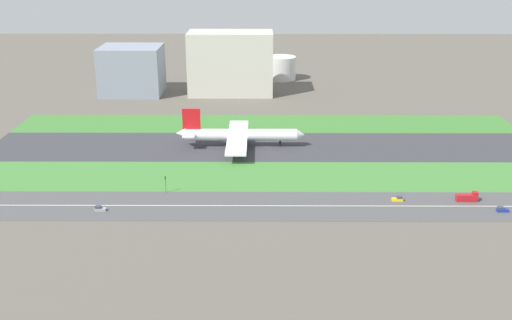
# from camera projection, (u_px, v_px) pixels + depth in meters

# --- Properties ---
(ground_plane) EXTENTS (800.00, 800.00, 0.00)m
(ground_plane) POSITION_uv_depth(u_px,v_px,m) (266.00, 147.00, 304.93)
(ground_plane) COLOR #5B564C
(runway) EXTENTS (280.00, 46.00, 0.10)m
(runway) POSITION_uv_depth(u_px,v_px,m) (266.00, 147.00, 304.92)
(runway) COLOR #38383D
(runway) RESTS_ON ground_plane
(grass_median_north) EXTENTS (280.00, 36.00, 0.10)m
(grass_median_north) POSITION_uv_depth(u_px,v_px,m) (266.00, 124.00, 343.46)
(grass_median_north) COLOR #3D7A33
(grass_median_north) RESTS_ON ground_plane
(grass_median_south) EXTENTS (280.00, 36.00, 0.10)m
(grass_median_south) POSITION_uv_depth(u_px,v_px,m) (267.00, 176.00, 266.37)
(grass_median_south) COLOR #427F38
(grass_median_south) RESTS_ON ground_plane
(highway) EXTENTS (280.00, 28.00, 0.10)m
(highway) POSITION_uv_depth(u_px,v_px,m) (268.00, 206.00, 236.29)
(highway) COLOR #4C4C4F
(highway) RESTS_ON ground_plane
(highway_centerline) EXTENTS (266.00, 0.50, 0.01)m
(highway_centerline) POSITION_uv_depth(u_px,v_px,m) (268.00, 206.00, 236.27)
(highway_centerline) COLOR silver
(highway_centerline) RESTS_ON highway
(airliner) EXTENTS (65.00, 56.00, 19.70)m
(airliner) POSITION_uv_depth(u_px,v_px,m) (238.00, 135.00, 302.88)
(airliner) COLOR white
(airliner) RESTS_ON runway
(car_2) EXTENTS (4.40, 1.80, 2.00)m
(car_2) POSITION_uv_depth(u_px,v_px,m) (398.00, 199.00, 240.44)
(car_2) COLOR yellow
(car_2) RESTS_ON highway
(car_0) EXTENTS (4.40, 1.80, 2.00)m
(car_0) POSITION_uv_depth(u_px,v_px,m) (502.00, 210.00, 230.85)
(car_0) COLOR navy
(car_0) RESTS_ON highway
(truck_0) EXTENTS (8.40, 2.50, 4.00)m
(truck_0) POSITION_uv_depth(u_px,v_px,m) (467.00, 197.00, 240.05)
(truck_0) COLOR #B2191E
(truck_0) RESTS_ON highway
(car_1) EXTENTS (4.40, 1.80, 2.00)m
(car_1) POSITION_uv_depth(u_px,v_px,m) (100.00, 209.00, 231.61)
(car_1) COLOR #99999E
(car_1) RESTS_ON highway
(traffic_light) EXTENTS (0.36, 0.50, 7.20)m
(traffic_light) POSITION_uv_depth(u_px,v_px,m) (165.00, 183.00, 247.27)
(traffic_light) COLOR #4C4C51
(traffic_light) RESTS_ON highway
(terminal_building) EXTENTS (40.69, 34.40, 32.13)m
(terminal_building) POSITION_uv_depth(u_px,v_px,m) (132.00, 70.00, 407.07)
(terminal_building) COLOR gray
(terminal_building) RESTS_ON ground_plane
(hangar_building) EXTENTS (56.50, 28.67, 41.87)m
(hangar_building) POSITION_uv_depth(u_px,v_px,m) (231.00, 63.00, 405.08)
(hangar_building) COLOR beige
(hangar_building) RESTS_ON ground_plane
(fuel_tank_west) EXTENTS (24.89, 24.89, 12.14)m
(fuel_tank_west) POSITION_uv_depth(u_px,v_px,m) (230.00, 71.00, 452.46)
(fuel_tank_west) COLOR silver
(fuel_tank_west) RESTS_ON ground_plane
(fuel_tank_centre) EXTENTS (22.10, 22.10, 17.37)m
(fuel_tank_centre) POSITION_uv_depth(u_px,v_px,m) (281.00, 68.00, 451.38)
(fuel_tank_centre) COLOR silver
(fuel_tank_centre) RESTS_ON ground_plane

